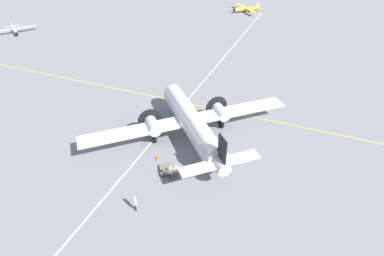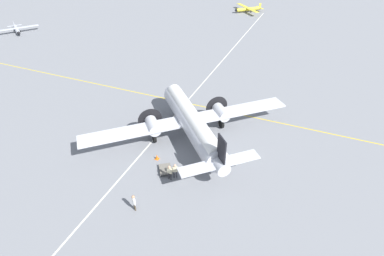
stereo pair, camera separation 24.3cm
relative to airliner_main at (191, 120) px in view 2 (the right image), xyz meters
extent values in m
plane|color=slate|center=(-0.28, 0.30, -2.45)|extent=(300.00, 300.00, 0.00)
cube|color=gold|center=(-0.28, -7.11, -2.45)|extent=(120.00, 0.16, 0.01)
cube|color=silver|center=(3.80, 0.30, -2.45)|extent=(0.16, 120.00, 0.01)
cylinder|color=silver|center=(-0.28, 0.30, -0.13)|extent=(11.48, 12.13, 2.45)
cylinder|color=white|center=(-0.28, 0.30, 0.55)|extent=(10.46, 11.12, 1.72)
sphere|color=silver|center=(4.56, -4.93, -0.13)|extent=(2.33, 2.33, 2.33)
cylinder|color=silver|center=(-5.11, 5.53, 0.00)|extent=(2.88, 2.96, 1.35)
cube|color=black|center=(-5.47, 5.91, 1.71)|extent=(1.16, 1.24, 2.82)
cube|color=silver|center=(-5.35, 5.79, 0.12)|extent=(6.73, 6.37, 0.10)
cube|color=silver|center=(0.43, -0.47, -0.43)|extent=(19.62, 18.37, 0.20)
cylinder|color=silver|center=(3.67, 2.20, -0.41)|extent=(2.64, 2.70, 1.35)
cylinder|color=black|center=(4.58, 1.21, -0.41)|extent=(2.11, 1.95, 2.84)
sphere|color=black|center=(4.66, 1.12, -0.41)|extent=(0.47, 0.47, 0.47)
cylinder|color=silver|center=(-2.48, -3.49, -0.41)|extent=(2.64, 2.70, 1.35)
cylinder|color=black|center=(-1.57, -4.47, -0.41)|extent=(2.11, 1.95, 2.84)
sphere|color=black|center=(-1.49, -4.56, -0.41)|extent=(0.47, 0.47, 0.47)
cylinder|color=#4C4C51|center=(3.51, 2.37, -1.43)|extent=(0.18, 0.18, 0.95)
cylinder|color=black|center=(3.51, 2.37, -1.90)|extent=(0.97, 1.01, 1.10)
cylinder|color=#4C4C51|center=(-2.64, -3.31, -1.43)|extent=(0.18, 0.18, 0.95)
cylinder|color=black|center=(-2.64, -3.31, -1.90)|extent=(0.97, 1.01, 1.10)
cylinder|color=#4C4C51|center=(3.50, -3.79, -1.67)|extent=(0.14, 0.14, 0.87)
cylinder|color=black|center=(3.50, -3.79, -2.10)|extent=(0.61, 0.64, 0.70)
cylinder|color=#473D2D|center=(0.47, 11.62, -2.03)|extent=(0.12, 0.12, 0.84)
cylinder|color=#473D2D|center=(0.28, 11.77, -2.03)|extent=(0.12, 0.12, 0.84)
cube|color=white|center=(0.37, 11.70, -1.30)|extent=(0.43, 0.41, 0.63)
sphere|color=tan|center=(0.37, 11.70, -0.84)|extent=(0.28, 0.28, 0.28)
cylinder|color=white|center=(0.57, 11.54, -1.33)|extent=(0.10, 0.10, 0.60)
cylinder|color=white|center=(0.18, 11.86, -1.33)|extent=(0.10, 0.10, 0.60)
cube|color=navy|center=(0.31, 11.62, -1.22)|extent=(0.05, 0.04, 0.40)
cylinder|color=#2D2D33|center=(-0.91, 7.16, -2.04)|extent=(0.12, 0.12, 0.83)
cylinder|color=#2D2D33|center=(-0.67, 7.13, -2.04)|extent=(0.12, 0.12, 0.83)
cube|color=beige|center=(-0.79, 7.15, -1.31)|extent=(0.41, 0.23, 0.62)
sphere|color=tan|center=(-0.79, 7.15, -0.86)|extent=(0.28, 0.28, 0.28)
cylinder|color=beige|center=(-1.04, 7.17, -1.35)|extent=(0.10, 0.10, 0.59)
cylinder|color=beige|center=(-0.54, 7.12, -1.35)|extent=(0.10, 0.10, 0.59)
cylinder|color=#2D2D33|center=(-1.30, 6.68, -2.04)|extent=(0.12, 0.12, 0.83)
cylinder|color=#2D2D33|center=(-1.10, 6.80, -2.04)|extent=(0.12, 0.12, 0.83)
cube|color=beige|center=(-1.20, 6.74, -1.32)|extent=(0.44, 0.36, 0.62)
sphere|color=tan|center=(-1.20, 6.74, -0.87)|extent=(0.28, 0.28, 0.28)
cylinder|color=beige|center=(-1.41, 6.61, -1.35)|extent=(0.10, 0.10, 0.59)
cylinder|color=beige|center=(-0.99, 6.86, -1.35)|extent=(0.10, 0.10, 0.59)
cube|color=brown|center=(-2.80, 5.46, -2.17)|extent=(0.49, 0.17, 0.57)
cube|color=#4A3520|center=(-2.80, 5.46, -1.86)|extent=(0.18, 0.12, 0.02)
cube|color=#6B665B|center=(0.13, 6.29, -2.15)|extent=(1.92, 2.04, 0.04)
cube|color=#6B665B|center=(-0.32, 6.95, -1.91)|extent=(1.00, 0.70, 0.04)
cylinder|color=#6B665B|center=(0.14, 7.27, -2.02)|extent=(0.04, 0.04, 0.22)
cylinder|color=#6B665B|center=(-0.79, 6.63, -2.02)|extent=(0.04, 0.04, 0.22)
cylinder|color=black|center=(0.88, 6.03, -2.31)|extent=(0.21, 0.27, 0.28)
cylinder|color=black|center=(0.09, 5.50, -2.31)|extent=(0.21, 0.27, 0.28)
cylinder|color=black|center=(0.17, 7.08, -2.31)|extent=(0.21, 0.27, 0.28)
cylinder|color=black|center=(-0.62, 6.54, -2.31)|extent=(0.21, 0.27, 0.28)
cylinder|color=yellow|center=(7.91, -59.20, -1.67)|extent=(5.85, 5.50, 0.88)
sphere|color=black|center=(10.66, -56.66, -1.67)|extent=(0.79, 0.79, 0.79)
cube|color=yellow|center=(8.20, -58.93, -1.27)|extent=(8.10, 8.65, 0.08)
cube|color=yellow|center=(5.34, -61.58, -0.97)|extent=(0.51, 0.48, 1.14)
cube|color=yellow|center=(5.34, -61.58, -1.54)|extent=(2.78, 2.95, 0.04)
cylinder|color=black|center=(9.78, -57.47, -2.31)|extent=(0.26, 0.25, 0.28)
cylinder|color=#4C4C51|center=(9.78, -57.47, -2.21)|extent=(0.06, 0.06, 0.21)
cylinder|color=black|center=(7.08, -58.89, -2.31)|extent=(0.26, 0.25, 0.28)
cylinder|color=#4C4C51|center=(7.08, -58.89, -2.21)|extent=(0.06, 0.06, 0.21)
cylinder|color=black|center=(8.16, -60.06, -2.31)|extent=(0.26, 0.25, 0.28)
cylinder|color=#4C4C51|center=(8.16, -60.06, -2.21)|extent=(0.06, 0.06, 0.21)
cylinder|color=#B7BCC6|center=(51.47, -21.24, -1.73)|extent=(5.55, 4.08, 0.76)
sphere|color=black|center=(48.79, -19.43, -1.73)|extent=(0.68, 0.68, 0.68)
cube|color=#B7BCC6|center=(51.19, -21.05, -1.39)|extent=(5.98, 8.22, 0.08)
cube|color=#B7BCC6|center=(53.97, -22.93, -1.12)|extent=(0.49, 0.36, 0.98)
cube|color=#B7BCC6|center=(53.97, -22.93, -1.61)|extent=(2.09, 2.77, 0.04)
cylinder|color=black|center=(49.65, -20.01, -2.31)|extent=(0.28, 0.22, 0.28)
cylinder|color=#4C4C51|center=(49.65, -20.01, -2.21)|extent=(0.06, 0.06, 0.21)
cylinder|color=black|center=(51.37, -22.00, -2.31)|extent=(0.28, 0.22, 0.28)
cylinder|color=#4C4C51|center=(51.37, -22.00, -2.21)|extent=(0.06, 0.06, 0.21)
cylinder|color=black|center=(52.14, -20.86, -2.31)|extent=(0.28, 0.22, 0.28)
cylinder|color=#4C4C51|center=(52.14, -20.86, -2.21)|extent=(0.06, 0.06, 0.21)
cube|color=orange|center=(1.81, 4.95, -2.44)|extent=(0.43, 0.43, 0.03)
cone|color=orange|center=(1.81, 4.95, -2.17)|extent=(0.36, 0.36, 0.57)
camera|label=1|loc=(-10.79, 25.96, 18.53)|focal=28.00mm
camera|label=2|loc=(-11.01, 25.87, 18.53)|focal=28.00mm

